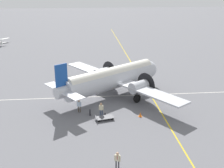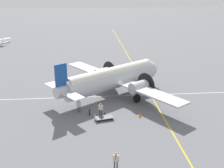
% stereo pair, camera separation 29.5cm
% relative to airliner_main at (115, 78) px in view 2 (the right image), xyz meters
% --- Properties ---
extents(ground_plane, '(300.00, 300.00, 0.00)m').
position_rel_airliner_main_xyz_m(ground_plane, '(0.27, -0.38, -2.61)').
color(ground_plane, slate).
extents(apron_line_eastwest, '(120.00, 0.16, 0.01)m').
position_rel_airliner_main_xyz_m(apron_line_eastwest, '(0.27, 5.11, -2.61)').
color(apron_line_eastwest, gold).
rests_on(apron_line_eastwest, ground_plane).
extents(apron_line_northsouth, '(0.16, 120.00, 0.01)m').
position_rel_airliner_main_xyz_m(apron_line_northsouth, '(0.36, -0.38, -2.61)').
color(apron_line_northsouth, silver).
rests_on(apron_line_northsouth, ground_plane).
extents(airliner_main, '(19.91, 17.29, 6.07)m').
position_rel_airliner_main_xyz_m(airliner_main, '(0.00, 0.00, 0.00)').
color(airliner_main, silver).
rests_on(airliner_main, ground_plane).
extents(crew_foreground, '(0.30, 0.53, 1.62)m').
position_rel_airliner_main_xyz_m(crew_foreground, '(16.67, -1.48, -1.62)').
color(crew_foreground, '#2D2D33').
rests_on(crew_foreground, ground_plane).
extents(passenger_boarding, '(0.31, 0.55, 1.71)m').
position_rel_airliner_main_xyz_m(passenger_boarding, '(6.52, -2.27, -1.56)').
color(passenger_boarding, navy).
rests_on(passenger_boarding, ground_plane).
extents(ramp_agent, '(0.28, 0.55, 1.66)m').
position_rel_airliner_main_xyz_m(ramp_agent, '(5.16, -4.88, -1.60)').
color(ramp_agent, '#473D2D').
rests_on(ramp_agent, ground_plane).
extents(suitcase_near_door, '(0.52, 0.16, 0.66)m').
position_rel_airliner_main_xyz_m(suitcase_near_door, '(6.04, -3.59, -2.30)').
color(suitcase_near_door, '#232328').
rests_on(suitcase_near_door, ground_plane).
extents(suitcase_upright_spare, '(0.43, 0.13, 0.52)m').
position_rel_airliner_main_xyz_m(suitcase_upright_spare, '(6.52, -1.81, -2.37)').
color(suitcase_upright_spare, '#232328').
rests_on(suitcase_upright_spare, ground_plane).
extents(baggage_cart, '(1.53, 2.30, 0.56)m').
position_rel_airliner_main_xyz_m(baggage_cart, '(7.46, -1.94, -2.33)').
color(baggage_cart, '#56565B').
rests_on(baggage_cart, ground_plane).
extents(traffic_cone, '(0.42, 0.42, 0.55)m').
position_rel_airliner_main_xyz_m(traffic_cone, '(7.06, 2.35, -2.35)').
color(traffic_cone, orange).
rests_on(traffic_cone, ground_plane).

